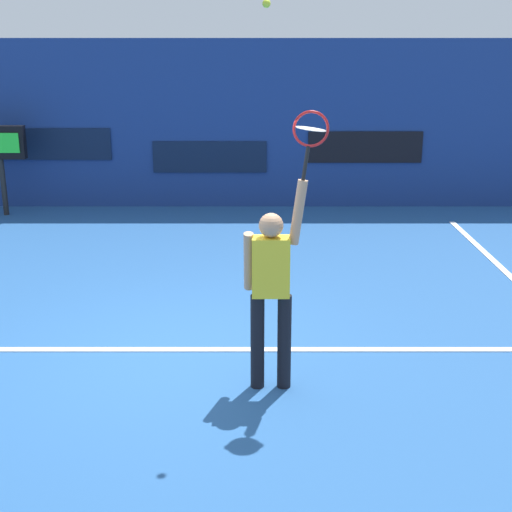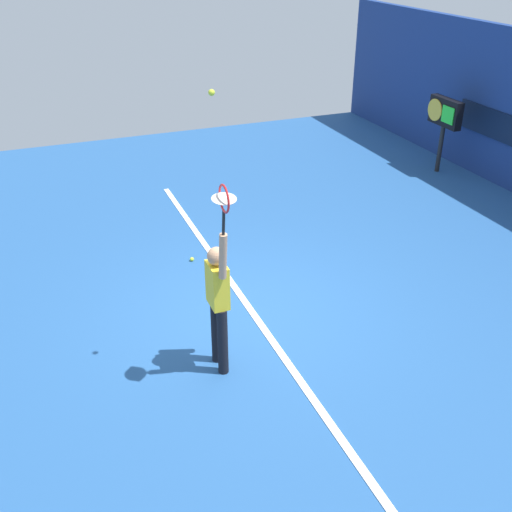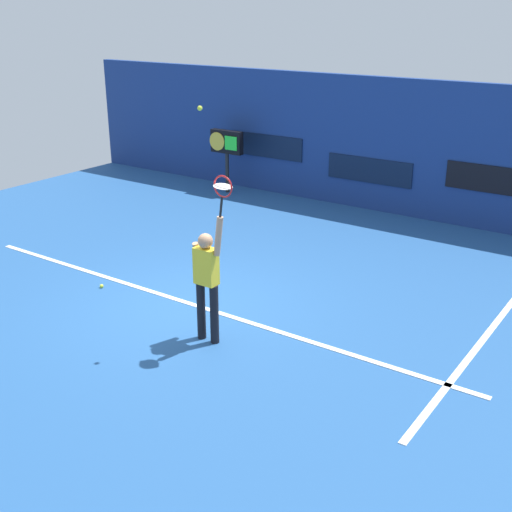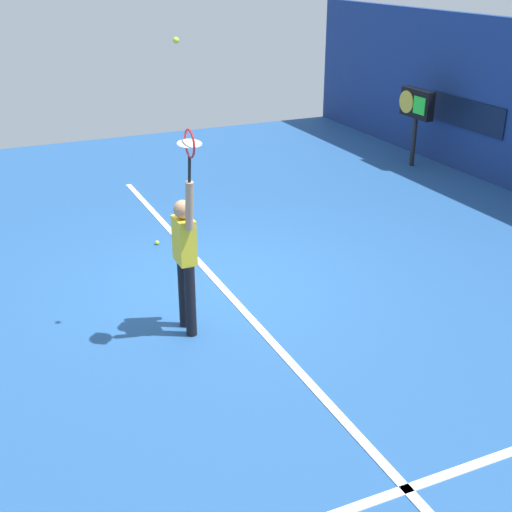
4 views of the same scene
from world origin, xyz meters
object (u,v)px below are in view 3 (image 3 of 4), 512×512
Objects in this scene: tennis_player at (207,278)px; scoreboard_clock at (227,145)px; tennis_ball at (200,108)px; spare_ball at (102,286)px; tennis_racket at (223,189)px.

tennis_player is 8.41m from scoreboard_clock.
tennis_ball is 0.04× the size of scoreboard_clock.
scoreboard_clock reaches higher than spare_ball.
tennis_ball is at bearing 176.26° from tennis_racket.
spare_ball is at bearing -72.26° from scoreboard_clock.
tennis_ball is at bearing -55.01° from scoreboard_clock.
tennis_ball reaches higher than tennis_player.
tennis_player is 2.98m from spare_ball.
tennis_ball is 8.62m from scoreboard_clock.
tennis_player is at bearing 179.25° from tennis_racket.
tennis_racket reaches higher than tennis_player.
spare_ball is (-2.73, 0.41, -3.40)m from tennis_ball.
tennis_player is at bearing -54.79° from scoreboard_clock.
tennis_ball is 4.38m from spare_ball.
tennis_racket is (0.33, -0.00, 1.38)m from tennis_player.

